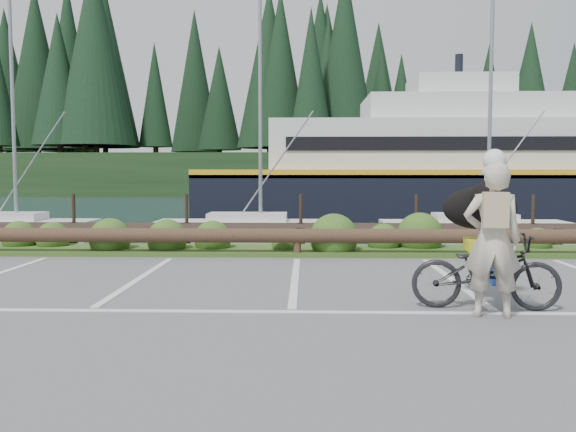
% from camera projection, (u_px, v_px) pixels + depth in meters
% --- Properties ---
extents(ground, '(72.00, 72.00, 0.00)m').
position_uv_depth(ground, '(292.00, 305.00, 8.15)').
color(ground, '#575759').
extents(harbor_backdrop, '(170.00, 160.00, 30.00)m').
position_uv_depth(harbor_backdrop, '(308.00, 184.00, 86.36)').
color(harbor_backdrop, '#192B3C').
rests_on(harbor_backdrop, ground).
extents(vegetation_strip, '(34.00, 1.60, 0.10)m').
position_uv_depth(vegetation_strip, '(298.00, 250.00, 13.43)').
color(vegetation_strip, '#3D5B21').
rests_on(vegetation_strip, ground).
extents(log_rail, '(32.00, 0.30, 0.60)m').
position_uv_depth(log_rail, '(297.00, 257.00, 12.74)').
color(log_rail, '#443021').
rests_on(log_rail, ground).
extents(bicycle, '(1.95, 0.89, 0.99)m').
position_uv_depth(bicycle, '(486.00, 271.00, 7.90)').
color(bicycle, black).
rests_on(bicycle, ground).
extents(cyclist, '(0.75, 0.54, 1.90)m').
position_uv_depth(cyclist, '(492.00, 240.00, 7.43)').
color(cyclist, beige).
rests_on(cyclist, ground).
extents(dog, '(0.63, 1.08, 0.59)m').
position_uv_depth(dog, '(480.00, 208.00, 8.43)').
color(dog, black).
rests_on(dog, bicycle).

